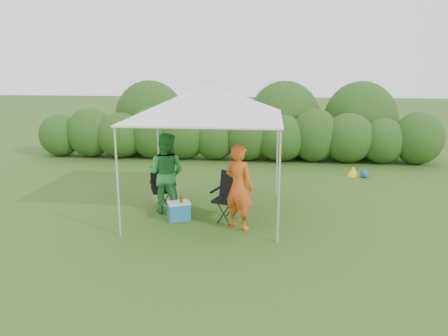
# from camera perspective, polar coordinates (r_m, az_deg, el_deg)

# --- Properties ---
(ground) EXTENTS (70.00, 70.00, 0.00)m
(ground) POSITION_cam_1_polar(r_m,az_deg,el_deg) (9.29, -2.44, -6.83)
(ground) COLOR #3A5D1D
(hedge) EXTENTS (13.78, 1.53, 1.80)m
(hedge) POSITION_cam_1_polar(r_m,az_deg,el_deg) (14.86, 1.10, 4.20)
(hedge) COLOR #285019
(hedge) RESTS_ON ground
(canopy) EXTENTS (3.10, 3.10, 2.83)m
(canopy) POSITION_cam_1_polar(r_m,az_deg,el_deg) (9.23, -2.13, 8.75)
(canopy) COLOR silver
(canopy) RESTS_ON ground
(chair_right) EXTENTS (0.75, 0.71, 1.02)m
(chair_right) POSITION_cam_1_polar(r_m,az_deg,el_deg) (9.16, 0.79, -3.31)
(chair_right) COLOR black
(chair_right) RESTS_ON ground
(chair_left) EXTENTS (0.68, 0.65, 0.90)m
(chair_left) POSITION_cam_1_polar(r_m,az_deg,el_deg) (10.14, -8.04, -2.15)
(chair_left) COLOR black
(chair_left) RESTS_ON ground
(man) EXTENTS (0.75, 0.67, 1.72)m
(man) POSITION_cam_1_polar(r_m,az_deg,el_deg) (8.60, 1.95, -2.48)
(man) COLOR #D95218
(man) RESTS_ON ground
(woman) EXTENTS (0.95, 0.79, 1.77)m
(woman) POSITION_cam_1_polar(r_m,az_deg,el_deg) (9.64, -7.59, -0.66)
(woman) COLOR #2D8C3E
(woman) RESTS_ON ground
(cooler) EXTENTS (0.56, 0.49, 0.39)m
(cooler) POSITION_cam_1_polar(r_m,az_deg,el_deg) (9.29, -5.90, -5.59)
(cooler) COLOR #236BA3
(cooler) RESTS_ON ground
(bottle) EXTENTS (0.06, 0.06, 0.21)m
(bottle) POSITION_cam_1_polar(r_m,az_deg,el_deg) (9.15, -5.63, -3.92)
(bottle) COLOR #592D0C
(bottle) RESTS_ON cooler
(lawn_toy) EXTENTS (0.57, 0.47, 0.28)m
(lawn_toy) POSITION_cam_1_polar(r_m,az_deg,el_deg) (13.34, 16.87, -0.48)
(lawn_toy) COLOR yellow
(lawn_toy) RESTS_ON ground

